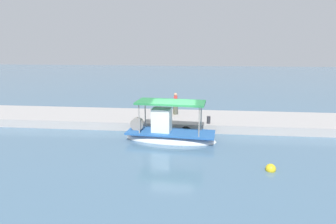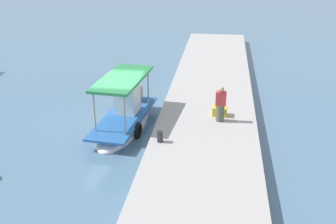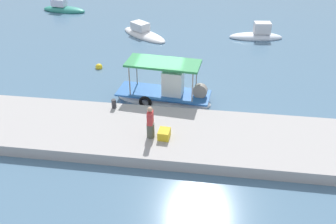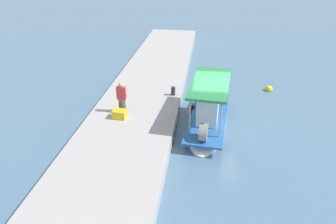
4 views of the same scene
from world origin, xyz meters
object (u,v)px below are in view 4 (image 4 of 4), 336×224
at_px(mooring_bollard, 173,91).
at_px(marker_buoy, 269,89).
at_px(fisherman_near_bollard, 122,99).
at_px(cargo_crate, 120,114).
at_px(main_fishing_boat, 208,120).

relative_size(mooring_bollard, marker_buoy, 1.02).
height_order(fisherman_near_bollard, cargo_crate, fisherman_near_bollard).
relative_size(fisherman_near_bollard, mooring_bollard, 3.34).
bearing_deg(marker_buoy, cargo_crate, -54.95).
distance_m(main_fishing_boat, cargo_crate, 4.35).
height_order(mooring_bollard, cargo_crate, mooring_bollard).
distance_m(fisherman_near_bollard, cargo_crate, 0.82).
relative_size(main_fishing_boat, marker_buoy, 11.92).
height_order(fisherman_near_bollard, marker_buoy, fisherman_near_bollard).
distance_m(main_fishing_boat, fisherman_near_bollard, 4.40).
xyz_separation_m(fisherman_near_bollard, cargo_crate, (0.63, 0.02, -0.52)).
relative_size(fisherman_near_bollard, marker_buoy, 3.42).
distance_m(mooring_bollard, cargo_crate, 3.78).
bearing_deg(mooring_bollard, fisherman_near_bollard, -44.34).
bearing_deg(fisherman_near_bollard, cargo_crate, 1.70).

